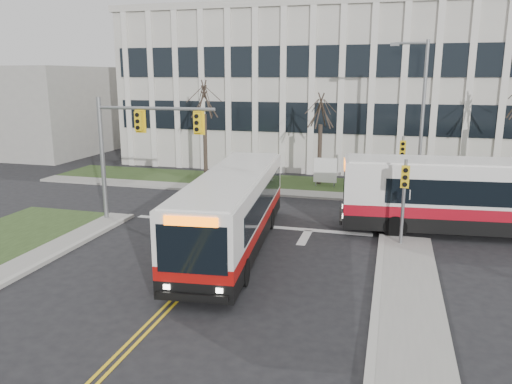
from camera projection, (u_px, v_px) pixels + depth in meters
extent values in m
plane|color=black|center=(182.00, 293.00, 16.93)|extent=(120.00, 120.00, 0.00)
cube|color=#9E9B93|center=(361.00, 198.00, 29.90)|extent=(44.00, 1.60, 0.14)
cube|color=#2C401B|center=(364.00, 188.00, 32.53)|extent=(44.00, 5.00, 0.12)
cube|color=beige|center=(376.00, 90.00, 42.44)|extent=(40.00, 16.00, 12.00)
cube|color=#9E9B93|center=(37.00, 110.00, 47.13)|extent=(12.00, 12.00, 8.00)
cylinder|color=slate|center=(103.00, 160.00, 24.86)|extent=(0.22, 0.22, 6.20)
cylinder|color=slate|center=(155.00, 108.00, 23.50)|extent=(6.00, 0.16, 0.16)
cube|color=yellow|center=(139.00, 121.00, 23.70)|extent=(0.34, 0.24, 0.92)
cube|color=yellow|center=(198.00, 123.00, 22.93)|extent=(0.34, 0.24, 0.92)
cylinder|color=slate|center=(403.00, 204.00, 21.21)|extent=(0.14, 0.14, 3.80)
cube|color=yellow|center=(405.00, 177.00, 20.75)|extent=(0.34, 0.24, 0.92)
cylinder|color=slate|center=(401.00, 169.00, 29.19)|extent=(0.14, 0.14, 3.80)
cube|color=yellow|center=(403.00, 149.00, 28.73)|extent=(0.34, 0.24, 0.92)
cylinder|color=slate|center=(422.00, 122.00, 28.98)|extent=(0.20, 0.20, 9.20)
cylinder|color=slate|center=(411.00, 43.00, 28.21)|extent=(1.80, 0.14, 0.14)
cube|color=slate|center=(395.00, 44.00, 28.45)|extent=(0.50, 0.25, 0.18)
cylinder|color=slate|center=(316.00, 180.00, 32.76)|extent=(0.08, 0.08, 1.00)
cylinder|color=slate|center=(334.00, 181.00, 32.45)|extent=(0.08, 0.08, 1.00)
cube|color=white|center=(325.00, 170.00, 32.44)|extent=(1.50, 0.12, 1.60)
cylinder|color=#42352B|center=(205.00, 147.00, 34.85)|extent=(0.28, 0.28, 4.62)
cylinder|color=#42352B|center=(320.00, 155.00, 33.04)|extent=(0.28, 0.28, 4.09)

